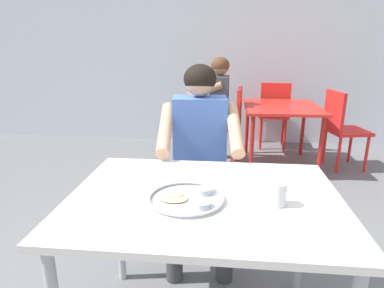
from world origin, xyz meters
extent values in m
cube|color=silver|center=(0.00, 3.45, 1.70)|extent=(12.00, 0.12, 3.40)
cube|color=silver|center=(0.02, -0.03, 0.73)|extent=(1.15, 0.85, 0.03)
cylinder|color=#B2B2B7|center=(-0.49, 0.34, 0.36)|extent=(0.04, 0.04, 0.72)
cylinder|color=#B2B2B7|center=(0.54, 0.34, 0.36)|extent=(0.04, 0.04, 0.72)
cylinder|color=#B7BABF|center=(-0.05, -0.08, 0.75)|extent=(0.32, 0.32, 0.01)
torus|color=#B7BABF|center=(-0.05, -0.08, 0.76)|extent=(0.32, 0.32, 0.01)
cylinder|color=#B2B5BA|center=(0.02, -0.15, 0.77)|extent=(0.07, 0.07, 0.02)
cylinder|color=#B77F23|center=(0.02, -0.15, 0.77)|extent=(0.06, 0.06, 0.01)
cylinder|color=#B2B5BA|center=(0.02, -0.02, 0.77)|extent=(0.07, 0.07, 0.02)
cylinder|color=maroon|center=(0.02, -0.02, 0.77)|extent=(0.06, 0.06, 0.01)
ellipsoid|color=#E5C689|center=(-0.10, -0.08, 0.76)|extent=(0.14, 0.12, 0.01)
ellipsoid|color=#D4C581|center=(-0.10, -0.07, 0.77)|extent=(0.10, 0.08, 0.01)
cylinder|color=silver|center=(0.31, -0.08, 0.80)|extent=(0.07, 0.07, 0.09)
cylinder|color=#593319|center=(0.31, -0.08, 0.83)|extent=(0.06, 0.06, 0.02)
cube|color=#3F3F44|center=(-0.06, 0.82, 0.45)|extent=(0.42, 0.44, 0.04)
cube|color=#3F3F44|center=(-0.08, 1.01, 0.66)|extent=(0.37, 0.07, 0.38)
cylinder|color=#3F3F44|center=(0.11, 0.67, 0.22)|extent=(0.03, 0.03, 0.43)
cylinder|color=#3F3F44|center=(-0.20, 0.65, 0.22)|extent=(0.03, 0.03, 0.43)
cylinder|color=#3F3F44|center=(0.08, 1.00, 0.22)|extent=(0.03, 0.03, 0.43)
cylinder|color=#3F3F44|center=(-0.23, 0.97, 0.22)|extent=(0.03, 0.03, 0.43)
cylinder|color=#3A3A3A|center=(0.12, 0.39, 0.23)|extent=(0.10, 0.10, 0.47)
cylinder|color=#3A3A3A|center=(0.11, 0.59, 0.51)|extent=(0.15, 0.41, 0.12)
cylinder|color=#3A3A3A|center=(-0.18, 0.36, 0.23)|extent=(0.10, 0.10, 0.47)
cylinder|color=#3A3A3A|center=(-0.19, 0.56, 0.51)|extent=(0.15, 0.41, 0.12)
cube|color=#4C72C6|center=(-0.06, 0.77, 0.78)|extent=(0.36, 0.23, 0.54)
cylinder|color=tan|center=(0.16, 0.61, 0.88)|extent=(0.11, 0.46, 0.25)
cylinder|color=tan|center=(-0.25, 0.58, 0.88)|extent=(0.11, 0.46, 0.25)
sphere|color=tan|center=(-0.06, 0.77, 1.14)|extent=(0.19, 0.19, 0.19)
ellipsoid|color=black|center=(-0.06, 0.77, 1.16)|extent=(0.21, 0.20, 0.18)
cube|color=red|center=(0.73, 2.43, 0.69)|extent=(0.81, 0.95, 0.03)
cylinder|color=#AD1E18|center=(0.39, 2.01, 0.34)|extent=(0.04, 0.04, 0.68)
cylinder|color=#AD1E18|center=(1.08, 2.01, 0.34)|extent=(0.04, 0.04, 0.68)
cylinder|color=#AD1E18|center=(0.39, 2.84, 0.34)|extent=(0.04, 0.04, 0.68)
cylinder|color=#AD1E18|center=(1.08, 2.84, 0.34)|extent=(0.04, 0.04, 0.68)
cube|color=red|center=(0.06, 2.44, 0.45)|extent=(0.48, 0.43, 0.04)
cube|color=red|center=(0.26, 2.41, 0.68)|extent=(0.08, 0.37, 0.43)
cylinder|color=red|center=(-0.14, 2.30, 0.22)|extent=(0.03, 0.03, 0.43)
cylinder|color=red|center=(-0.11, 2.61, 0.22)|extent=(0.03, 0.03, 0.43)
cylinder|color=red|center=(0.22, 2.26, 0.22)|extent=(0.03, 0.03, 0.43)
cylinder|color=red|center=(0.25, 2.57, 0.22)|extent=(0.03, 0.03, 0.43)
cube|color=red|center=(1.47, 2.43, 0.43)|extent=(0.47, 0.47, 0.04)
cube|color=red|center=(1.29, 2.40, 0.66)|extent=(0.11, 0.38, 0.43)
cylinder|color=red|center=(1.60, 2.62, 0.21)|extent=(0.03, 0.03, 0.41)
cylinder|color=red|center=(1.66, 2.31, 0.21)|extent=(0.03, 0.03, 0.41)
cylinder|color=red|center=(1.28, 2.56, 0.21)|extent=(0.03, 0.03, 0.41)
cylinder|color=red|center=(1.35, 2.24, 0.21)|extent=(0.03, 0.03, 0.41)
cube|color=red|center=(0.75, 3.18, 0.45)|extent=(0.43, 0.45, 0.04)
cube|color=red|center=(0.74, 2.98, 0.68)|extent=(0.37, 0.07, 0.43)
cylinder|color=red|center=(0.62, 3.36, 0.21)|extent=(0.03, 0.03, 0.43)
cylinder|color=red|center=(0.93, 3.33, 0.21)|extent=(0.03, 0.03, 0.43)
cylinder|color=red|center=(0.58, 3.02, 0.21)|extent=(0.03, 0.03, 0.43)
cylinder|color=red|center=(0.89, 2.99, 0.21)|extent=(0.03, 0.03, 0.43)
cylinder|color=#3D3D3D|center=(-0.37, 2.29, 0.23)|extent=(0.10, 0.10, 0.45)
cylinder|color=#3D3D3D|center=(-0.17, 2.29, 0.49)|extent=(0.40, 0.14, 0.12)
cylinder|color=#3D3D3D|center=(-0.36, 2.59, 0.23)|extent=(0.10, 0.10, 0.45)
cylinder|color=#3D3D3D|center=(-0.16, 2.58, 0.49)|extent=(0.40, 0.14, 0.12)
cube|color=#3F3F47|center=(0.03, 2.43, 0.76)|extent=(0.21, 0.35, 0.54)
cylinder|color=#996B4C|center=(-0.15, 2.23, 0.87)|extent=(0.46, 0.09, 0.25)
cylinder|color=#996B4C|center=(-0.14, 2.64, 0.87)|extent=(0.46, 0.09, 0.25)
sphere|color=#996B4C|center=(0.03, 2.43, 1.13)|extent=(0.19, 0.19, 0.19)
ellipsoid|color=brown|center=(0.03, 2.43, 1.14)|extent=(0.21, 0.20, 0.18)
camera|label=1|loc=(0.10, -1.30, 1.37)|focal=30.90mm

